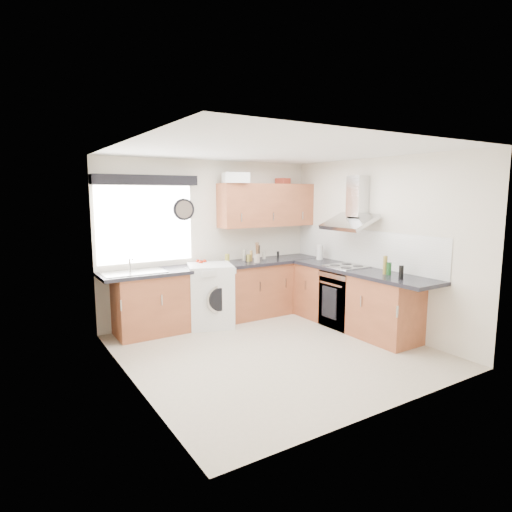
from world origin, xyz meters
TOP-DOWN VIEW (x-y plane):
  - ground_plane at (0.00, 0.00)m, footprint 3.60×3.60m
  - ceiling at (0.00, 0.00)m, footprint 3.60×3.60m
  - wall_back at (0.00, 1.80)m, footprint 3.60×0.02m
  - wall_front at (0.00, -1.80)m, footprint 3.60×0.02m
  - wall_left at (-1.80, 0.00)m, footprint 0.02×3.60m
  - wall_right at (1.80, 0.00)m, footprint 0.02×3.60m
  - window at (-1.05, 1.79)m, footprint 1.40×0.02m
  - window_blind at (-1.05, 1.70)m, footprint 1.50×0.18m
  - splashback at (1.79, 0.30)m, footprint 0.01×3.00m
  - base_cab_back at (-0.10, 1.51)m, footprint 3.00×0.58m
  - base_cab_corner at (1.50, 1.50)m, footprint 0.60×0.60m
  - base_cab_right at (1.51, 0.15)m, footprint 0.58×2.10m
  - worktop_back at (0.00, 1.50)m, footprint 3.60×0.62m
  - worktop_right at (1.50, 0.00)m, footprint 0.62×2.42m
  - sink at (-1.33, 1.50)m, footprint 0.84×0.46m
  - oven at (1.50, 0.30)m, footprint 0.56×0.58m
  - hob_plate at (1.50, 0.30)m, footprint 0.52×0.52m
  - extractor_hood at (1.60, 0.30)m, footprint 0.52×0.78m
  - upper_cabinets at (0.95, 1.62)m, footprint 1.70×0.35m
  - washing_machine at (-0.22, 1.40)m, footprint 0.81×0.79m
  - wall_clock at (-0.46, 1.76)m, footprint 0.33×0.04m
  - casserole at (0.30, 1.52)m, footprint 0.44×0.36m
  - storage_box at (1.34, 1.72)m, footprint 0.26×0.24m
  - utensil_pot at (0.58, 1.35)m, footprint 0.11×0.11m
  - kitchen_roll at (1.62, 1.05)m, footprint 0.13×0.13m
  - tomato_cluster at (-0.25, 1.65)m, footprint 0.20×0.20m
  - jar_0 at (0.87, 1.58)m, footprint 0.05×0.05m
  - jar_1 at (0.66, 1.44)m, footprint 0.07×0.07m
  - jar_2 at (0.51, 1.62)m, footprint 0.06×0.06m
  - jar_3 at (0.58, 1.52)m, footprint 0.04×0.04m
  - jar_4 at (0.19, 1.62)m, footprint 0.07×0.07m
  - jar_5 at (0.53, 1.51)m, footprint 0.07×0.07m
  - jar_6 at (0.52, 1.54)m, footprint 0.05×0.05m
  - jar_7 at (1.07, 1.47)m, footprint 0.04×0.04m
  - bottle_0 at (1.52, -0.41)m, footprint 0.06×0.06m
  - bottle_1 at (1.52, -0.47)m, footprint 0.06×0.06m
  - bottle_2 at (1.43, -0.75)m, footprint 0.06×0.06m

SIDE VIEW (x-z plane):
  - ground_plane at x=0.00m, z-range 0.00..0.00m
  - oven at x=1.50m, z-range 0.00..0.85m
  - base_cab_back at x=-0.10m, z-range 0.00..0.86m
  - base_cab_corner at x=1.50m, z-range 0.00..0.86m
  - base_cab_right at x=1.51m, z-range 0.00..0.86m
  - washing_machine at x=-0.22m, z-range 0.00..0.94m
  - worktop_back at x=0.00m, z-range 0.86..0.91m
  - worktop_right at x=1.50m, z-range 0.86..0.91m
  - hob_plate at x=1.50m, z-range 0.91..0.92m
  - tomato_cluster at x=-0.25m, z-range 0.91..0.98m
  - sink at x=-1.33m, z-range 0.90..1.00m
  - jar_6 at x=0.52m, z-range 0.91..1.01m
  - jar_5 at x=0.53m, z-range 0.91..1.02m
  - jar_7 at x=1.07m, z-range 0.91..1.03m
  - jar_0 at x=0.87m, z-range 0.91..1.04m
  - jar_4 at x=0.19m, z-range 0.91..1.04m
  - utensil_pot at x=0.58m, z-range 0.91..1.04m
  - bottle_1 at x=1.52m, z-range 0.91..1.08m
  - jar_3 at x=0.58m, z-range 0.91..1.08m
  - bottle_2 at x=1.43m, z-range 0.91..1.08m
  - jar_2 at x=0.51m, z-range 0.91..1.10m
  - kitchen_roll at x=1.62m, z-range 0.91..1.15m
  - bottle_0 at x=1.52m, z-range 0.91..1.16m
  - jar_1 at x=0.66m, z-range 0.91..1.17m
  - splashback at x=1.79m, z-range 0.91..1.45m
  - wall_back at x=0.00m, z-range 0.00..2.50m
  - wall_front at x=0.00m, z-range 0.00..2.50m
  - wall_left at x=-1.80m, z-range 0.00..2.50m
  - wall_right at x=1.80m, z-range 0.00..2.50m
  - window at x=-1.05m, z-range 1.00..2.10m
  - wall_clock at x=-0.46m, z-range 1.59..1.92m
  - extractor_hood at x=1.60m, z-range 1.44..2.10m
  - upper_cabinets at x=0.95m, z-range 1.45..2.15m
  - window_blind at x=-1.05m, z-range 2.11..2.25m
  - storage_box at x=1.34m, z-range 2.15..2.25m
  - casserole at x=0.30m, z-range 2.15..2.31m
  - ceiling at x=0.00m, z-range 2.49..2.51m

